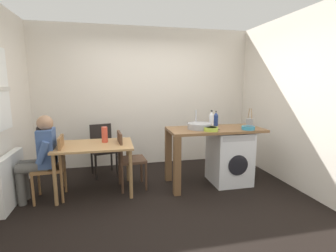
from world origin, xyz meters
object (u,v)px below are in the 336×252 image
dining_table (95,151)px  washing_machine (229,157)px  mixing_bowl (211,129)px  chair_opposite (127,157)px  vase (105,135)px  bottle_tall_green (211,120)px  bottle_squat_brown (216,119)px  utensil_crock (250,122)px  chair_spare_by_wall (103,147)px  colander (248,128)px  seated_person (41,154)px  chair_person_seat (54,164)px

dining_table → washing_machine: washing_machine is taller
mixing_bowl → chair_opposite: bearing=165.4°
vase → washing_machine: bearing=-5.2°
bottle_tall_green → bottle_squat_brown: bottle_tall_green is taller
washing_machine → utensil_crock: bearing=8.1°
chair_spare_by_wall → colander: (2.23, -1.07, 0.44)m
chair_spare_by_wall → bottle_squat_brown: 2.06m
bottle_tall_green → utensil_crock: (0.66, -0.05, -0.06)m
vase → bottle_squat_brown: bearing=1.4°
vase → utensil_crock: bearing=-3.1°
seated_person → bottle_squat_brown: size_ratio=4.80×
bottle_squat_brown → chair_opposite: bearing=-176.1°
seated_person → vase: (0.86, 0.20, 0.19)m
mixing_bowl → utensil_crock: 0.83m
washing_machine → mixing_bowl: bearing=-154.7°
mixing_bowl → colander: 0.61m
chair_spare_by_wall → mixing_bowl: bearing=132.6°
seated_person → utensil_crock: utensil_crock is taller
utensil_crock → chair_opposite: bearing=178.0°
chair_spare_by_wall → colander: size_ratio=4.50×
chair_opposite → seated_person: seated_person is taller
bottle_tall_green → dining_table: bearing=-179.2°
mixing_bowl → vase: bearing=166.4°
seated_person → bottle_tall_green: size_ratio=4.31×
chair_opposite → chair_spare_by_wall: size_ratio=1.00×
colander → chair_person_seat: bearing=176.0°
washing_machine → mixing_bowl: size_ratio=3.97×
bottle_tall_green → utensil_crock: utensil_crock is taller
mixing_bowl → seated_person: bearing=175.9°
dining_table → washing_machine: bearing=-2.1°
bottle_tall_green → chair_person_seat: bearing=-177.1°
bottle_squat_brown → mixing_bowl: (-0.26, -0.42, -0.08)m
bottle_tall_green → bottle_squat_brown: bearing=42.7°
dining_table → bottle_squat_brown: bearing=4.2°
dining_table → chair_person_seat: 0.57m
bottle_squat_brown → utensil_crock: bearing=-18.1°
utensil_crock → bottle_tall_green: bearing=175.5°
chair_opposite → bottle_squat_brown: bottle_squat_brown is taller
dining_table → chair_opposite: (0.48, 0.04, -0.14)m
chair_person_seat → bottle_tall_green: (2.38, 0.12, 0.54)m
bottle_tall_green → colander: 0.58m
bottle_tall_green → mixing_bowl: 0.34m
chair_person_seat → bottle_squat_brown: (2.51, 0.24, 0.53)m
utensil_crock → vase: 2.35m
seated_person → mixing_bowl: bearing=-97.3°
chair_opposite → bottle_tall_green: (1.36, -0.02, 0.54)m
washing_machine → vase: size_ratio=3.63×
mixing_bowl → vase: 1.61m
bottle_squat_brown → colander: bottle_squat_brown is taller
bottle_tall_green → utensil_crock: size_ratio=0.93×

